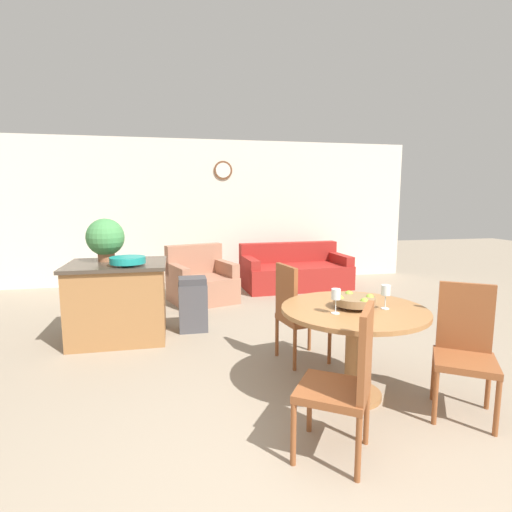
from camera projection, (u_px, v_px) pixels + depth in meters
ground_plane at (319, 507)px, 2.10m from camera, size 24.00×24.00×0.00m
wall_back at (210, 212)px, 7.64m from camera, size 8.00×0.09×2.70m
dining_table at (353, 328)px, 3.20m from camera, size 1.16×1.16×0.75m
dining_chair_near_left at (346, 378)px, 2.43m from camera, size 0.58×0.58×0.98m
dining_chair_near_right at (465, 345)px, 2.98m from camera, size 0.58×0.58×0.98m
dining_chair_far_side at (296, 310)px, 3.91m from camera, size 0.49×0.49×0.98m
fruit_bowl at (354, 301)px, 3.17m from camera, size 0.33×0.33×0.11m
wine_glass_left at (336, 295)px, 3.00m from camera, size 0.07×0.07×0.19m
wine_glass_right at (386, 291)px, 3.13m from camera, size 0.07×0.07×0.19m
kitchen_island at (119, 301)px, 4.58m from camera, size 1.09×0.89×0.89m
teal_bowl at (128, 260)px, 4.32m from camera, size 0.38×0.38×0.09m
potted_plant at (105, 238)px, 4.60m from camera, size 0.43×0.43×0.49m
trash_bin at (193, 304)px, 4.87m from camera, size 0.34×0.28×0.66m
couch at (294, 272)px, 7.26m from camera, size 1.93×1.07×0.79m
armchair at (201, 283)px, 6.27m from camera, size 1.14×1.10×0.87m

